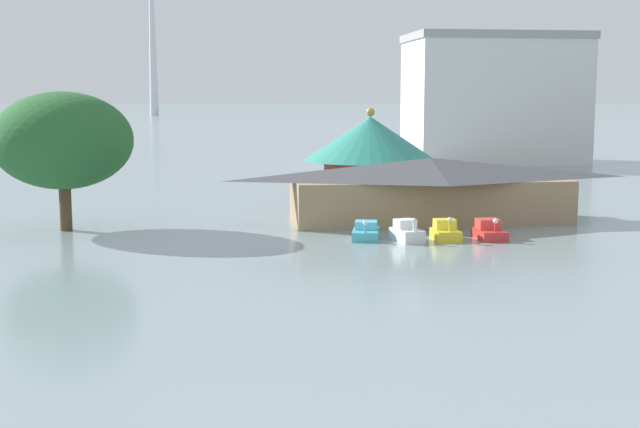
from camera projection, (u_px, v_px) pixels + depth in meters
pedal_boat_cyan at (366, 232)px, 53.52m from camera, size 2.21×3.14×1.33m
pedal_boat_white at (407, 232)px, 52.66m from camera, size 1.88×2.61×1.58m
pedal_boat_yellow at (445, 232)px, 53.14m from camera, size 1.55×2.33×1.57m
pedal_boat_red at (489, 231)px, 53.50m from camera, size 1.61×2.67×1.46m
boathouse at (430, 188)px, 60.54m from camera, size 21.04×7.27×4.59m
green_roof_pavilion at (370, 154)px, 68.24m from camera, size 10.73×10.73×8.02m
shoreline_tree_tall_left at (63, 141)px, 56.07m from camera, size 9.22×9.22×9.25m
background_building_block at (494, 99)px, 113.90m from camera, size 23.03×13.47×17.19m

